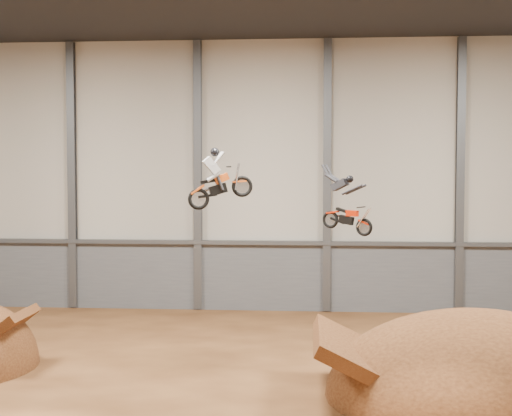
# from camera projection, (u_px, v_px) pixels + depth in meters

# --- Properties ---
(floor) EXTENTS (40.00, 40.00, 0.00)m
(floor) POSITION_uv_depth(u_px,v_px,m) (230.00, 403.00, 22.24)
(floor) COLOR #472713
(floor) RESTS_ON ground
(back_wall) EXTENTS (40.00, 0.10, 14.00)m
(back_wall) POSITION_uv_depth(u_px,v_px,m) (262.00, 176.00, 36.80)
(back_wall) COLOR #B5ADA0
(back_wall) RESTS_ON ground
(lower_band_back) EXTENTS (39.80, 0.18, 3.50)m
(lower_band_back) POSITION_uv_depth(u_px,v_px,m) (262.00, 277.00, 36.98)
(lower_band_back) COLOR #54565C
(lower_band_back) RESTS_ON ground
(steel_rail) EXTENTS (39.80, 0.35, 0.20)m
(steel_rail) POSITION_uv_depth(u_px,v_px,m) (262.00, 243.00, 36.74)
(steel_rail) COLOR #47494F
(steel_rail) RESTS_ON lower_band_back
(steel_column_1) EXTENTS (0.40, 0.36, 13.90)m
(steel_column_1) POSITION_uv_depth(u_px,v_px,m) (72.00, 176.00, 37.37)
(steel_column_1) COLOR #47494F
(steel_column_1) RESTS_ON ground
(steel_column_2) EXTENTS (0.40, 0.36, 13.90)m
(steel_column_2) POSITION_uv_depth(u_px,v_px,m) (198.00, 176.00, 36.86)
(steel_column_2) COLOR #47494F
(steel_column_2) RESTS_ON ground
(steel_column_3) EXTENTS (0.40, 0.36, 13.90)m
(steel_column_3) POSITION_uv_depth(u_px,v_px,m) (327.00, 176.00, 36.35)
(steel_column_3) COLOR #47494F
(steel_column_3) RESTS_ON ground
(steel_column_4) EXTENTS (0.40, 0.36, 13.90)m
(steel_column_4) POSITION_uv_depth(u_px,v_px,m) (460.00, 176.00, 35.84)
(steel_column_4) COLOR #47494F
(steel_column_4) RESTS_ON ground
(landing_ramp) EXTENTS (9.73, 8.61, 5.61)m
(landing_ramp) POSITION_uv_depth(u_px,v_px,m) (478.00, 398.00, 22.70)
(landing_ramp) COLOR #3B1E0E
(landing_ramp) RESTS_ON ground
(fmx_rider_a) EXTENTS (2.99, 1.69, 2.69)m
(fmx_rider_a) POSITION_uv_depth(u_px,v_px,m) (223.00, 173.00, 25.30)
(fmx_rider_a) COLOR #D65418
(fmx_rider_b) EXTENTS (2.88, 2.08, 2.59)m
(fmx_rider_b) POSITION_uv_depth(u_px,v_px,m) (346.00, 200.00, 24.89)
(fmx_rider_b) COLOR red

